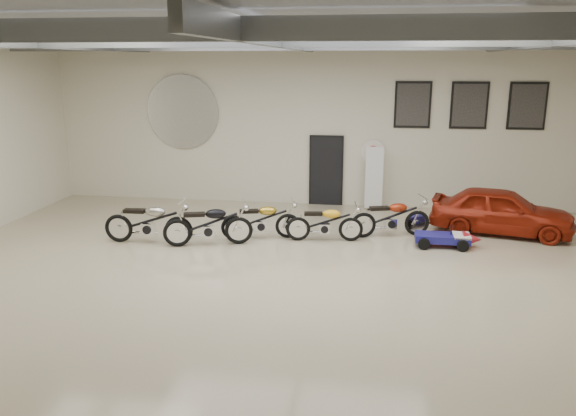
# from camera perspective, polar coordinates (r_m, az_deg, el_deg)

# --- Properties ---
(floor) EXTENTS (16.00, 12.00, 0.01)m
(floor) POSITION_cam_1_polar(r_m,az_deg,el_deg) (11.97, -0.83, -6.55)
(floor) COLOR tan
(floor) RESTS_ON ground
(ceiling) EXTENTS (16.00, 12.00, 0.01)m
(ceiling) POSITION_cam_1_polar(r_m,az_deg,el_deg) (11.18, -0.93, 18.09)
(ceiling) COLOR slate
(ceiling) RESTS_ON back_wall
(back_wall) EXTENTS (16.00, 0.02, 5.00)m
(back_wall) POSITION_cam_1_polar(r_m,az_deg,el_deg) (17.21, 2.31, 8.57)
(back_wall) COLOR beige
(back_wall) RESTS_ON floor
(ceiling_beams) EXTENTS (15.80, 11.80, 0.32)m
(ceiling_beams) POSITION_cam_1_polar(r_m,az_deg,el_deg) (11.16, -0.92, 16.81)
(ceiling_beams) COLOR slate
(ceiling_beams) RESTS_ON ceiling
(door) EXTENTS (0.92, 0.08, 2.10)m
(door) POSITION_cam_1_polar(r_m,az_deg,el_deg) (17.33, 3.89, 3.74)
(door) COLOR black
(door) RESTS_ON back_wall
(logo_plaque) EXTENTS (2.30, 0.06, 1.16)m
(logo_plaque) POSITION_cam_1_polar(r_m,az_deg,el_deg) (17.99, -10.65, 9.56)
(logo_plaque) COLOR silver
(logo_plaque) RESTS_ON back_wall
(poster_left) EXTENTS (1.05, 0.08, 1.35)m
(poster_left) POSITION_cam_1_polar(r_m,az_deg,el_deg) (17.07, 12.55, 10.21)
(poster_left) COLOR black
(poster_left) RESTS_ON back_wall
(poster_mid) EXTENTS (1.05, 0.08, 1.35)m
(poster_mid) POSITION_cam_1_polar(r_m,az_deg,el_deg) (17.26, 17.93, 9.90)
(poster_mid) COLOR black
(poster_mid) RESTS_ON back_wall
(poster_right) EXTENTS (1.05, 0.08, 1.35)m
(poster_right) POSITION_cam_1_polar(r_m,az_deg,el_deg) (17.59, 23.14, 9.51)
(poster_right) COLOR black
(poster_right) RESTS_ON back_wall
(oil_sign) EXTENTS (0.72, 0.10, 0.72)m
(oil_sign) POSITION_cam_1_polar(r_m,az_deg,el_deg) (17.17, 8.62, 5.71)
(oil_sign) COLOR white
(oil_sign) RESTS_ON back_wall
(banner_stand) EXTENTS (0.53, 0.24, 1.90)m
(banner_stand) POSITION_cam_1_polar(r_m,az_deg,el_deg) (16.86, 8.74, 2.94)
(banner_stand) COLOR white
(banner_stand) RESTS_ON floor
(motorcycle_silver) EXTENTS (2.19, 0.73, 1.13)m
(motorcycle_silver) POSITION_cam_1_polar(r_m,az_deg,el_deg) (14.08, -14.03, -1.29)
(motorcycle_silver) COLOR silver
(motorcycle_silver) RESTS_ON floor
(motorcycle_black) EXTENTS (2.20, 1.21, 1.10)m
(motorcycle_black) POSITION_cam_1_polar(r_m,az_deg,el_deg) (13.65, -8.13, -1.57)
(motorcycle_black) COLOR silver
(motorcycle_black) RESTS_ON floor
(motorcycle_gold) EXTENTS (2.03, 1.07, 1.01)m
(motorcycle_gold) POSITION_cam_1_polar(r_m,az_deg,el_deg) (14.04, -2.78, -1.16)
(motorcycle_gold) COLOR silver
(motorcycle_gold) RESTS_ON floor
(motorcycle_yellow) EXTENTS (1.92, 0.79, 0.97)m
(motorcycle_yellow) POSITION_cam_1_polar(r_m,az_deg,el_deg) (13.89, 3.73, -1.43)
(motorcycle_yellow) COLOR silver
(motorcycle_yellow) RESTS_ON floor
(motorcycle_red) EXTENTS (2.11, 1.17, 1.05)m
(motorcycle_red) POSITION_cam_1_polar(r_m,az_deg,el_deg) (14.44, 10.39, -0.86)
(motorcycle_red) COLOR silver
(motorcycle_red) RESTS_ON floor
(go_kart) EXTENTS (1.59, 0.74, 0.57)m
(go_kart) POSITION_cam_1_polar(r_m,az_deg,el_deg) (14.01, 15.97, -2.70)
(go_kart) COLOR navy
(go_kart) RESTS_ON floor
(vintage_car) EXTENTS (2.19, 3.76, 1.20)m
(vintage_car) POSITION_cam_1_polar(r_m,az_deg,el_deg) (15.48, 20.86, -0.25)
(vintage_car) COLOR maroon
(vintage_car) RESTS_ON floor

